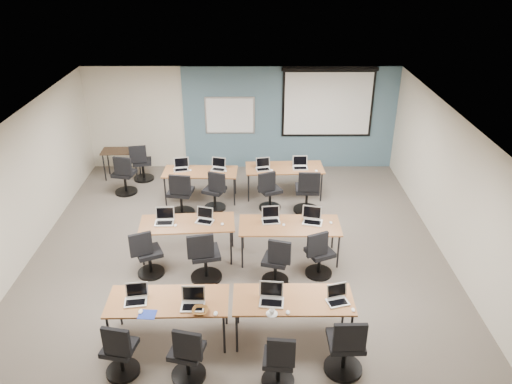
{
  "coord_description": "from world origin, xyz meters",
  "views": [
    {
      "loc": [
        0.29,
        -7.92,
        5.47
      ],
      "look_at": [
        0.35,
        0.4,
        1.27
      ],
      "focal_mm": 35.0,
      "sensor_mm": 36.0,
      "label": 1
    }
  ],
  "objects_px": {
    "laptop_10": "(263,166)",
    "task_chair_10": "(269,194)",
    "task_chair_3": "(346,350)",
    "laptop_4": "(165,219)",
    "task_chair_2": "(279,364)",
    "laptop_9": "(219,167)",
    "laptop_5": "(205,218)",
    "training_table_back_left": "(200,173)",
    "laptop_11": "(300,165)",
    "laptop_1": "(193,302)",
    "task_chair_1": "(188,357)",
    "training_table_back_right": "(284,169)",
    "laptop_6": "(271,217)",
    "laptop_7": "(312,218)",
    "task_chair_9": "(215,194)",
    "task_chair_4": "(148,257)",
    "task_chair_11": "(307,195)",
    "training_table_mid_right": "(290,227)",
    "task_chair_5": "(204,260)",
    "projector_screen": "(328,99)",
    "laptop_8": "(181,167)",
    "laptop_3": "(337,298)",
    "spare_chair_a": "(142,165)",
    "spare_chair_b": "(125,178)",
    "task_chair_8": "(181,197)",
    "training_table_mid_left": "(187,225)",
    "utility_table": "(121,154)",
    "whiteboard": "(230,116)",
    "task_chair_7": "(319,257)",
    "task_chair_0": "(120,354)",
    "training_table_front_right": "(293,301)",
    "task_chair_6": "(276,265)",
    "laptop_0": "(136,297)"
  },
  "relations": [
    {
      "from": "laptop_10",
      "to": "task_chair_10",
      "type": "height_order",
      "value": "laptop_10"
    },
    {
      "from": "task_chair_3",
      "to": "laptop_4",
      "type": "height_order",
      "value": "task_chair_3"
    },
    {
      "from": "task_chair_2",
      "to": "laptop_9",
      "type": "xyz_separation_m",
      "value": [
        -1.14,
        5.66,
        0.4
      ]
    },
    {
      "from": "laptop_5",
      "to": "task_chair_2",
      "type": "bearing_deg",
      "value": -53.43
    },
    {
      "from": "training_table_back_left",
      "to": "laptop_11",
      "type": "relative_size",
      "value": 4.92
    },
    {
      "from": "laptop_1",
      "to": "task_chair_1",
      "type": "height_order",
      "value": "laptop_1"
    },
    {
      "from": "training_table_back_right",
      "to": "laptop_4",
      "type": "distance_m",
      "value": 3.49
    },
    {
      "from": "laptop_6",
      "to": "laptop_7",
      "type": "distance_m",
      "value": 0.78
    },
    {
      "from": "laptop_6",
      "to": "task_chair_9",
      "type": "height_order",
      "value": "laptop_6"
    },
    {
      "from": "task_chair_4",
      "to": "task_chair_11",
      "type": "bearing_deg",
      "value": 13.07
    },
    {
      "from": "training_table_mid_right",
      "to": "task_chair_5",
      "type": "height_order",
      "value": "task_chair_5"
    },
    {
      "from": "projector_screen",
      "to": "laptop_8",
      "type": "distance_m",
      "value": 4.13
    },
    {
      "from": "laptop_10",
      "to": "laptop_7",
      "type": "bearing_deg",
      "value": -80.45
    },
    {
      "from": "laptop_3",
      "to": "projector_screen",
      "type": "bearing_deg",
      "value": 68.57
    },
    {
      "from": "task_chair_5",
      "to": "spare_chair_a",
      "type": "height_order",
      "value": "task_chair_5"
    },
    {
      "from": "laptop_10",
      "to": "spare_chair_b",
      "type": "relative_size",
      "value": 0.32
    },
    {
      "from": "task_chair_8",
      "to": "spare_chair_a",
      "type": "distance_m",
      "value": 2.19
    },
    {
      "from": "training_table_mid_left",
      "to": "task_chair_10",
      "type": "height_order",
      "value": "task_chair_10"
    },
    {
      "from": "laptop_6",
      "to": "utility_table",
      "type": "relative_size",
      "value": 0.37
    },
    {
      "from": "whiteboard",
      "to": "task_chair_3",
      "type": "height_order",
      "value": "whiteboard"
    },
    {
      "from": "task_chair_5",
      "to": "task_chair_7",
      "type": "relative_size",
      "value": 1.07
    },
    {
      "from": "task_chair_4",
      "to": "utility_table",
      "type": "xyz_separation_m",
      "value": [
        -1.45,
        4.24,
        0.26
      ]
    },
    {
      "from": "training_table_mid_right",
      "to": "training_table_back_right",
      "type": "distance_m",
      "value": 2.64
    },
    {
      "from": "projector_screen",
      "to": "task_chair_5",
      "type": "distance_m",
      "value": 5.89
    },
    {
      "from": "laptop_11",
      "to": "task_chair_11",
      "type": "height_order",
      "value": "task_chair_11"
    },
    {
      "from": "task_chair_11",
      "to": "training_table_mid_left",
      "type": "bearing_deg",
      "value": -142.4
    },
    {
      "from": "task_chair_0",
      "to": "laptop_7",
      "type": "xyz_separation_m",
      "value": [
        2.95,
        3.03,
        0.4
      ]
    },
    {
      "from": "training_table_front_right",
      "to": "task_chair_11",
      "type": "bearing_deg",
      "value": 81.41
    },
    {
      "from": "task_chair_1",
      "to": "laptop_11",
      "type": "distance_m",
      "value": 5.97
    },
    {
      "from": "task_chair_3",
      "to": "projector_screen",
      "type": "bearing_deg",
      "value": 84.01
    },
    {
      "from": "laptop_1",
      "to": "task_chair_1",
      "type": "xyz_separation_m",
      "value": [
        -0.02,
        -0.69,
        -0.39
      ]
    },
    {
      "from": "laptop_10",
      "to": "task_chair_8",
      "type": "bearing_deg",
      "value": -164.94
    },
    {
      "from": "laptop_6",
      "to": "utility_table",
      "type": "bearing_deg",
      "value": 130.48
    },
    {
      "from": "laptop_3",
      "to": "task_chair_0",
      "type": "bearing_deg",
      "value": 177.36
    },
    {
      "from": "task_chair_1",
      "to": "task_chair_3",
      "type": "xyz_separation_m",
      "value": [
        2.17,
        0.11,
        0.03
      ]
    },
    {
      "from": "task_chair_0",
      "to": "task_chair_6",
      "type": "height_order",
      "value": "task_chair_6"
    },
    {
      "from": "laptop_6",
      "to": "laptop_4",
      "type": "bearing_deg",
      "value": 175.44
    },
    {
      "from": "laptop_7",
      "to": "task_chair_11",
      "type": "height_order",
      "value": "task_chair_11"
    },
    {
      "from": "utility_table",
      "to": "spare_chair_a",
      "type": "height_order",
      "value": "spare_chair_a"
    },
    {
      "from": "task_chair_1",
      "to": "task_chair_3",
      "type": "height_order",
      "value": "task_chair_3"
    },
    {
      "from": "training_table_mid_left",
      "to": "laptop_4",
      "type": "height_order",
      "value": "laptop_4"
    },
    {
      "from": "task_chair_4",
      "to": "task_chair_6",
      "type": "distance_m",
      "value": 2.32
    },
    {
      "from": "projector_screen",
      "to": "training_table_mid_right",
      "type": "distance_m",
      "value": 4.62
    },
    {
      "from": "laptop_0",
      "to": "task_chair_10",
      "type": "bearing_deg",
      "value": 55.37
    },
    {
      "from": "task_chair_6",
      "to": "task_chair_7",
      "type": "bearing_deg",
      "value": 32.06
    },
    {
      "from": "laptop_1",
      "to": "task_chair_3",
      "type": "xyz_separation_m",
      "value": [
        2.15,
        -0.59,
        -0.37
      ]
    },
    {
      "from": "task_chair_4",
      "to": "task_chair_6",
      "type": "bearing_deg",
      "value": -30.52
    },
    {
      "from": "laptop_6",
      "to": "task_chair_11",
      "type": "bearing_deg",
      "value": 56.25
    },
    {
      "from": "training_table_back_left",
      "to": "training_table_front_right",
      "type": "bearing_deg",
      "value": -66.61
    },
    {
      "from": "task_chair_2",
      "to": "laptop_7",
      "type": "relative_size",
      "value": 2.62
    }
  ]
}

